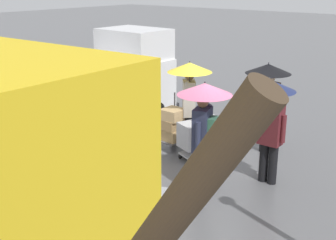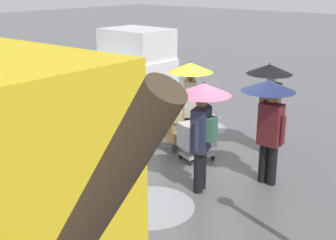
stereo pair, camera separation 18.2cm
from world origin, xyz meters
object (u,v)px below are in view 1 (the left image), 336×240
(shopping_cart_vendor, at_px, (197,136))
(pedestrian_white_side, at_px, (204,112))
(pedestrian_black_side, at_px, (268,86))
(hand_dolly_boxes, at_px, (173,125))
(pedestrian_far_side, at_px, (270,107))
(cargo_van_parked_right, at_px, (92,89))
(pedestrian_pink_side, at_px, (189,85))

(shopping_cart_vendor, xyz_separation_m, pedestrian_white_side, (-0.95, 1.14, 1.00))
(pedestrian_black_side, xyz_separation_m, pedestrian_white_side, (0.01, 2.59, -0.01))
(hand_dolly_boxes, distance_m, pedestrian_far_side, 2.76)
(shopping_cart_vendor, height_order, pedestrian_white_side, pedestrian_white_side)
(pedestrian_black_side, height_order, pedestrian_far_side, same)
(hand_dolly_boxes, relative_size, pedestrian_black_side, 0.61)
(shopping_cart_vendor, bearing_deg, hand_dolly_boxes, -12.93)
(shopping_cart_vendor, height_order, pedestrian_far_side, pedestrian_far_side)
(shopping_cart_vendor, bearing_deg, pedestrian_far_side, 178.22)
(shopping_cart_vendor, relative_size, pedestrian_black_side, 0.49)
(cargo_van_parked_right, relative_size, hand_dolly_boxes, 4.09)
(shopping_cart_vendor, distance_m, pedestrian_far_side, 2.02)
(cargo_van_parked_right, distance_m, shopping_cart_vendor, 3.36)
(pedestrian_far_side, bearing_deg, shopping_cart_vendor, -1.78)
(pedestrian_pink_side, height_order, pedestrian_far_side, same)
(pedestrian_pink_side, xyz_separation_m, pedestrian_far_side, (-2.31, 0.51, -0.01))
(pedestrian_black_side, bearing_deg, pedestrian_pink_side, 33.20)
(cargo_van_parked_right, xyz_separation_m, shopping_cart_vendor, (-3.30, -0.15, -0.61))
(hand_dolly_boxes, distance_m, pedestrian_white_side, 2.42)
(hand_dolly_boxes, xyz_separation_m, pedestrian_black_side, (-1.78, -1.26, 0.98))
(cargo_van_parked_right, xyz_separation_m, pedestrian_white_side, (-4.25, 0.99, 0.39))
(hand_dolly_boxes, bearing_deg, shopping_cart_vendor, 167.07)
(pedestrian_white_side, bearing_deg, pedestrian_far_side, -126.53)
(pedestrian_pink_side, height_order, pedestrian_white_side, same)
(cargo_van_parked_right, distance_m, pedestrian_white_side, 4.38)
(pedestrian_pink_side, xyz_separation_m, pedestrian_white_side, (-1.51, 1.59, -0.01))
(hand_dolly_boxes, relative_size, pedestrian_pink_side, 0.61)
(pedestrian_black_side, bearing_deg, pedestrian_far_side, 117.94)
(hand_dolly_boxes, bearing_deg, pedestrian_far_side, 174.61)
(pedestrian_white_side, height_order, pedestrian_far_side, same)
(cargo_van_parked_right, relative_size, shopping_cart_vendor, 5.15)
(hand_dolly_boxes, height_order, pedestrian_black_side, pedestrian_black_side)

